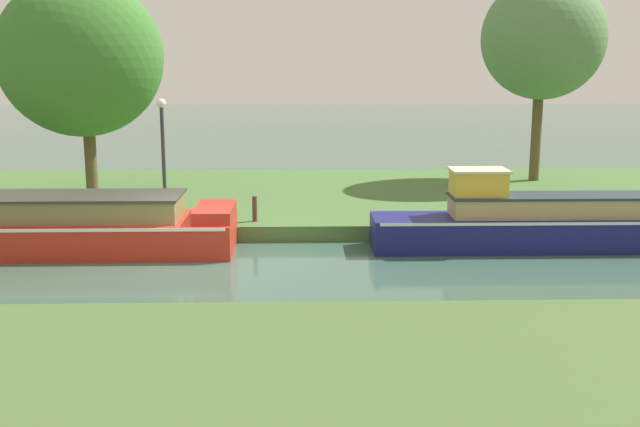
# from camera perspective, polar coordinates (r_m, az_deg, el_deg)

# --- Properties ---
(ground_plane) EXTENTS (120.00, 120.00, 0.00)m
(ground_plane) POSITION_cam_1_polar(r_m,az_deg,el_deg) (17.43, -9.28, -3.75)
(ground_plane) COLOR #3B5B4C
(riverbank_far) EXTENTS (72.00, 10.00, 0.40)m
(riverbank_far) POSITION_cam_1_polar(r_m,az_deg,el_deg) (24.17, -7.10, 1.11)
(riverbank_far) COLOR #476D35
(riverbank_far) RESTS_ON ground_plane
(red_barge) EXTENTS (9.24, 2.19, 1.39)m
(red_barge) POSITION_cam_1_polar(r_m,az_deg,el_deg) (19.24, -19.57, -1.01)
(red_barge) COLOR red
(red_barge) RESTS_ON ground_plane
(navy_narrowboat) EXTENTS (10.86, 1.44, 1.97)m
(navy_narrowboat) POSITION_cam_1_polar(r_m,az_deg,el_deg) (19.60, 19.71, -0.67)
(navy_narrowboat) COLOR navy
(navy_narrowboat) RESTS_ON ground_plane
(willow_tree_left) EXTENTS (5.05, 3.93, 6.60)m
(willow_tree_left) POSITION_cam_1_polar(r_m,az_deg,el_deg) (24.51, -17.60, 11.12)
(willow_tree_left) COLOR brown
(willow_tree_left) RESTS_ON riverbank_far
(willow_tree_centre) EXTENTS (4.08, 4.31, 6.84)m
(willow_tree_centre) POSITION_cam_1_polar(r_m,az_deg,el_deg) (26.96, 16.41, 12.48)
(willow_tree_centre) COLOR brown
(willow_tree_centre) RESTS_ON riverbank_far
(lamp_post) EXTENTS (0.24, 0.24, 3.13)m
(lamp_post) POSITION_cam_1_polar(r_m,az_deg,el_deg) (20.42, -11.72, 5.14)
(lamp_post) COLOR #333338
(lamp_post) RESTS_ON riverbank_far
(mooring_post_near) EXTENTS (0.13, 0.13, 0.66)m
(mooring_post_near) POSITION_cam_1_polar(r_m,az_deg,el_deg) (19.73, -4.93, 0.36)
(mooring_post_near) COLOR #4E3127
(mooring_post_near) RESTS_ON riverbank_far
(mooring_post_far) EXTENTS (0.14, 0.14, 0.66)m
(mooring_post_far) POSITION_cam_1_polar(r_m,az_deg,el_deg) (21.06, -22.18, 0.24)
(mooring_post_far) COLOR #483A22
(mooring_post_far) RESTS_ON riverbank_far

